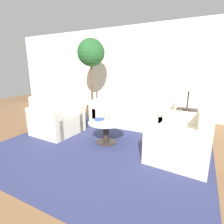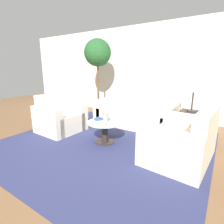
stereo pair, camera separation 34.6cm
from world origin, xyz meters
name	(u,v)px [view 2 (the right image)]	position (x,y,z in m)	size (l,w,h in m)	color
ground_plane	(86,155)	(0.00, 0.00, 0.00)	(14.00, 14.00, 0.00)	brown
wall_back	(154,72)	(0.00, 2.97, 1.30)	(10.00, 0.06, 2.60)	white
rug	(105,142)	(-0.05, 0.61, 0.00)	(3.67, 3.54, 0.01)	navy
sofa_main	(136,114)	(-0.02, 1.97, 0.28)	(1.95, 0.92, 0.86)	beige
armchair	(59,119)	(-1.31, 0.59, 0.28)	(0.88, 0.93, 0.82)	beige
loveseat	(184,143)	(1.36, 0.73, 0.28)	(0.97, 1.27, 0.84)	beige
coffee_table	(105,129)	(-0.05, 0.61, 0.27)	(0.68, 0.68, 0.41)	#332823
side_table	(190,124)	(1.25, 1.87, 0.26)	(0.43, 0.43, 0.53)	#332823
table_lamp	(194,86)	(1.25, 1.87, 1.04)	(0.32, 0.32, 0.65)	#332823
potted_plant	(98,59)	(-1.34, 2.12, 1.66)	(0.75, 0.75, 2.19)	brown
vase	(106,117)	(-0.05, 0.64, 0.50)	(0.11, 0.11, 0.17)	#9E998E
bowl	(102,123)	(0.00, 0.46, 0.44)	(0.17, 0.17, 0.05)	beige
book_stack	(101,119)	(-0.17, 0.64, 0.43)	(0.23, 0.14, 0.04)	#334C8C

